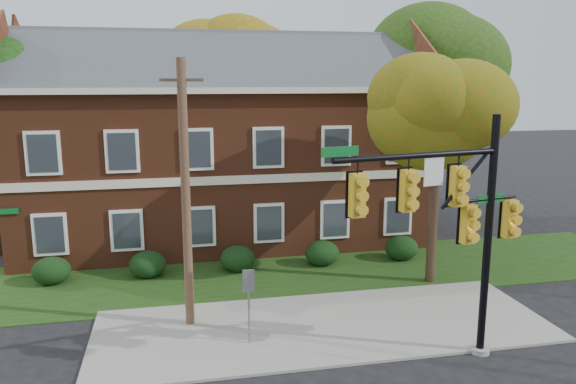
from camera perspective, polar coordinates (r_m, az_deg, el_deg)
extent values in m
plane|color=black|center=(17.10, 4.57, -14.90)|extent=(120.00, 120.00, 0.00)
cube|color=gray|center=(17.95, 3.65, -13.42)|extent=(14.00, 5.00, 0.08)
cube|color=#193811|center=(22.46, 0.22, -8.23)|extent=(30.00, 6.00, 0.04)
cube|color=brown|center=(27.10, -6.58, 2.70)|extent=(18.00, 8.00, 7.00)
cube|color=beige|center=(26.80, -6.76, 10.38)|extent=(18.80, 8.80, 0.24)
cube|color=beige|center=(23.14, -5.65, 1.23)|extent=(18.00, 0.12, 0.35)
ellipsoid|color=black|center=(22.97, -22.90, -7.38)|extent=(1.40, 1.26, 1.05)
ellipsoid|color=black|center=(22.54, -14.08, -7.16)|extent=(1.40, 1.26, 1.05)
ellipsoid|color=black|center=(22.64, -5.14, -6.76)|extent=(1.40, 1.26, 1.05)
ellipsoid|color=black|center=(23.28, 3.49, -6.22)|extent=(1.40, 1.26, 1.05)
ellipsoid|color=black|center=(24.41, 11.48, -5.60)|extent=(1.40, 1.26, 1.05)
cylinder|color=black|center=(21.44, 14.56, -1.59)|extent=(0.36, 0.36, 5.76)
ellipsoid|color=#98570D|center=(20.95, 15.06, 8.05)|extent=(4.25, 4.25, 3.60)
ellipsoid|color=#98570D|center=(20.89, 17.16, 9.57)|extent=(3.50, 3.50, 3.00)
cylinder|color=black|center=(31.03, 13.93, 3.58)|extent=(0.36, 0.36, 7.04)
ellipsoid|color=#1A3A10|center=(30.77, 14.33, 11.72)|extent=(5.95, 5.95, 5.04)
ellipsoid|color=#1A3A10|center=(30.71, 16.33, 12.74)|extent=(4.90, 4.90, 4.20)
cylinder|color=black|center=(35.05, -6.20, 5.24)|extent=(0.36, 0.36, 7.68)
ellipsoid|color=#CB6811|center=(34.87, -6.37, 13.11)|extent=(6.46, 6.46, 5.47)
ellipsoid|color=#CB6811|center=(34.43, -4.67, 14.16)|extent=(5.32, 5.32, 4.56)
cylinder|color=gray|center=(17.28, 18.90, -14.94)|extent=(0.53, 0.53, 0.15)
cylinder|color=black|center=(16.14, 19.64, -4.47)|extent=(0.25, 0.25, 6.68)
cylinder|color=black|center=(14.16, 13.16, 3.62)|extent=(4.71, 1.09, 0.15)
cylinder|color=black|center=(15.88, 19.91, -0.66)|extent=(1.70, 0.41, 0.08)
cube|color=gold|center=(13.37, 7.03, -0.35)|extent=(0.47, 0.36, 1.11)
cube|color=gold|center=(14.13, 12.06, 0.12)|extent=(0.47, 0.36, 1.11)
cube|color=gold|center=(15.05, 16.82, 0.57)|extent=(0.47, 0.36, 1.11)
cube|color=silver|center=(14.50, 14.60, 2.02)|extent=(0.57, 0.15, 0.72)
cube|color=#0C5E22|center=(12.96, 5.32, 4.11)|extent=(0.94, 0.23, 0.23)
cube|color=gold|center=(15.55, 17.82, -3.12)|extent=(0.47, 0.36, 1.11)
cube|color=gold|center=(16.51, 21.59, -2.55)|extent=(0.47, 0.36, 1.11)
cube|color=#0C5E22|center=(15.88, 19.91, -0.66)|extent=(0.90, 0.22, 0.22)
cylinder|color=#4F3925|center=(17.05, -10.34, -0.56)|extent=(0.33, 0.33, 8.18)
cube|color=#4F3925|center=(16.69, -10.77, 11.12)|extent=(1.26, 0.39, 0.09)
cylinder|color=slate|center=(16.40, -3.99, -11.69)|extent=(0.06, 0.06, 2.28)
cube|color=slate|center=(16.10, -4.03, -8.97)|extent=(0.33, 0.05, 0.64)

